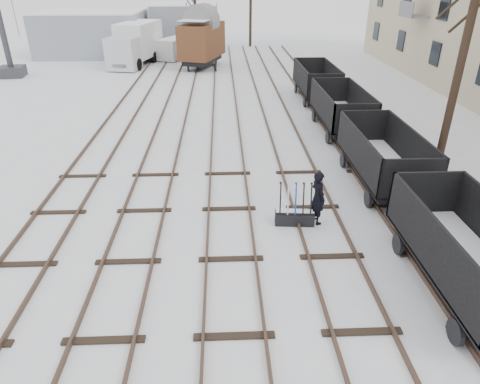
% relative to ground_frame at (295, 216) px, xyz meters
% --- Properties ---
extents(ground, '(120.00, 120.00, 0.00)m').
position_rel_ground_frame_xyz_m(ground, '(-2.17, -1.93, -0.28)').
color(ground, white).
rests_on(ground, ground).
extents(tracks, '(13.90, 52.00, 0.16)m').
position_rel_ground_frame_xyz_m(tracks, '(-2.17, 11.74, -0.21)').
color(tracks, black).
rests_on(tracks, ground).
extents(shed_left, '(10.00, 8.00, 4.10)m').
position_rel_ground_frame_xyz_m(shed_left, '(-15.17, 34.07, 1.76)').
color(shed_left, '#8E94A0').
rests_on(shed_left, ground).
extents(shed_right, '(7.00, 6.00, 4.50)m').
position_rel_ground_frame_xyz_m(shed_right, '(-6.17, 38.07, 1.96)').
color(shed_right, '#8E94A0').
rests_on(shed_right, ground).
extents(ground_frame, '(1.33, 0.53, 1.49)m').
position_rel_ground_frame_xyz_m(ground_frame, '(0.00, 0.00, 0.00)').
color(ground_frame, black).
rests_on(ground_frame, ground).
extents(worker, '(0.65, 0.79, 1.86)m').
position_rel_ground_frame_xyz_m(worker, '(0.75, 0.10, 0.64)').
color(worker, black).
rests_on(worker, ground).
extents(freight_wagon_a, '(2.19, 5.48, 2.24)m').
position_rel_ground_frame_xyz_m(freight_wagon_a, '(3.83, -3.55, 0.57)').
color(freight_wagon_a, black).
rests_on(freight_wagon_a, ground).
extents(freight_wagon_b, '(2.19, 5.48, 2.24)m').
position_rel_ground_frame_xyz_m(freight_wagon_b, '(3.83, 2.85, 0.57)').
color(freight_wagon_b, black).
rests_on(freight_wagon_b, ground).
extents(freight_wagon_c, '(2.19, 5.48, 2.24)m').
position_rel_ground_frame_xyz_m(freight_wagon_c, '(3.83, 9.25, 0.57)').
color(freight_wagon_c, black).
rests_on(freight_wagon_c, ground).
extents(freight_wagon_d, '(2.19, 5.48, 2.24)m').
position_rel_ground_frame_xyz_m(freight_wagon_d, '(3.83, 15.65, 0.57)').
color(freight_wagon_d, black).
rests_on(freight_wagon_d, ground).
extents(box_van_wagon, '(4.30, 5.91, 4.05)m').
position_rel_ground_frame_xyz_m(box_van_wagon, '(-3.97, 26.63, 2.08)').
color(box_van_wagon, black).
rests_on(box_van_wagon, ground).
extents(lorry, '(3.69, 8.14, 3.56)m').
position_rel_ground_frame_xyz_m(lorry, '(-9.96, 28.27, 1.55)').
color(lorry, black).
rests_on(lorry, ground).
extents(panel_van, '(3.53, 4.79, 1.94)m').
position_rel_ground_frame_xyz_m(panel_van, '(-6.69, 31.01, 0.73)').
color(panel_van, silver).
rests_on(panel_van, ground).
extents(crane, '(2.05, 5.44, 9.20)m').
position_rel_ground_frame_xyz_m(crane, '(-19.17, 23.71, 2.14)').
color(crane, '#313137').
rests_on(crane, ground).
extents(tree_near, '(0.30, 0.30, 7.70)m').
position_rel_ground_frame_xyz_m(tree_near, '(6.07, 2.85, 3.56)').
color(tree_near, black).
rests_on(tree_near, ground).
extents(tree_far_left, '(0.30, 0.30, 5.77)m').
position_rel_ground_frame_xyz_m(tree_far_left, '(-4.88, 34.86, 2.60)').
color(tree_far_left, black).
rests_on(tree_far_left, ground).
extents(tree_far_right, '(0.30, 0.30, 8.14)m').
position_rel_ground_frame_xyz_m(tree_far_right, '(0.98, 38.32, 3.79)').
color(tree_far_right, black).
rests_on(tree_far_right, ground).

